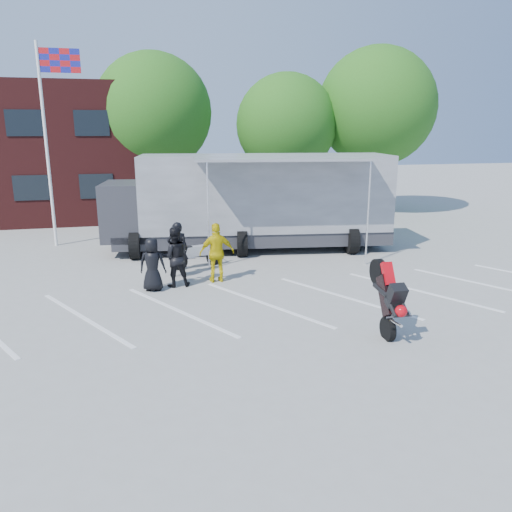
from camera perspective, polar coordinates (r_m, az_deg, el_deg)
name	(u,v)px	position (r m, az deg, el deg)	size (l,w,h in m)	color
ground	(267,317)	(13.04, 1.26, -6.99)	(100.00, 100.00, 0.00)	#9A9A95
parking_bay_lines	(258,304)	(13.94, 0.22, -5.51)	(18.00, 5.00, 0.01)	white
office_building	(2,152)	(30.55, -27.00, 10.50)	(18.00, 8.00, 7.00)	#4A1817
flagpole	(51,121)	(21.97, -22.40, 14.12)	(1.61, 0.12, 8.00)	white
tree_left	(153,112)	(27.77, -11.64, 15.77)	(6.12, 6.12, 8.64)	#382314
tree_mid	(286,125)	(27.94, 3.50, 14.74)	(5.44, 5.44, 7.68)	#382314
tree_right	(376,107)	(29.35, 13.60, 16.18)	(6.46, 6.46, 9.12)	#382314
transporter_truck	(253,249)	(20.24, -0.36, 0.80)	(11.82, 5.69, 3.76)	#9A9CA3
parked_motorcycle	(197,267)	(17.71, -6.72, -1.28)	(0.64, 1.91, 1.00)	silver
stunt_bike_rider	(376,329)	(12.64, 13.56, -8.11)	(0.78, 1.66, 1.95)	black
spectator_leather_a	(152,264)	(15.21, -11.76, -0.94)	(0.79, 0.52, 1.63)	black
spectator_leather_b	(178,249)	(16.47, -8.94, 0.74)	(0.67, 0.44, 1.83)	black
spectator_leather_c	(175,257)	(15.47, -9.29, -0.10)	(0.91, 0.71, 1.87)	black
spectator_hivis	(217,253)	(15.76, -4.49, 0.37)	(1.11, 0.46, 1.89)	#D7C00B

